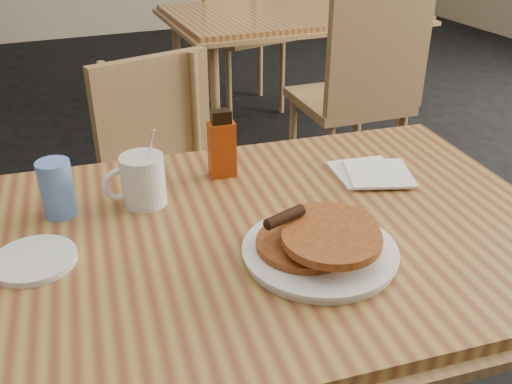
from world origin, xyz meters
TOP-DOWN VIEW (x-y plane):
  - main_table at (-0.05, -0.01)m, footprint 1.29×0.93m
  - neighbor_table at (0.92, 1.90)m, footprint 1.28×0.87m
  - chair_main_far at (-0.06, 0.75)m, footprint 0.48×0.48m
  - chair_neighbor_far at (0.91, 2.64)m, footprint 0.53×0.54m
  - chair_neighbor_near at (0.90, 1.14)m, footprint 0.46×0.46m
  - pancake_plate at (0.01, -0.13)m, footprint 0.28×0.28m
  - coffee_mug at (-0.23, 0.18)m, footprint 0.13×0.09m
  - syrup_bottle at (-0.04, 0.24)m, footprint 0.06×0.04m
  - napkin_stack at (0.27, 0.11)m, footprint 0.19×0.20m
  - blue_tumbler at (-0.40, 0.20)m, footprint 0.08×0.08m
  - side_saucer at (-0.46, 0.04)m, footprint 0.16×0.16m

SIDE VIEW (x-z plane):
  - chair_main_far at x=-0.06m, z-range 0.08..0.96m
  - chair_neighbor_near at x=0.90m, z-range 0.10..1.08m
  - chair_neighbor_far at x=0.91m, z-range 0.10..1.09m
  - main_table at x=-0.05m, z-range 0.33..1.08m
  - neighbor_table at x=0.92m, z-range 0.33..1.08m
  - napkin_stack at x=0.27m, z-range 0.75..0.76m
  - side_saucer at x=-0.46m, z-range 0.75..0.76m
  - pancake_plate at x=0.01m, z-range 0.73..0.82m
  - coffee_mug at x=-0.23m, z-range 0.72..0.89m
  - blue_tumbler at x=-0.40m, z-range 0.75..0.87m
  - syrup_bottle at x=-0.04m, z-range 0.74..0.90m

